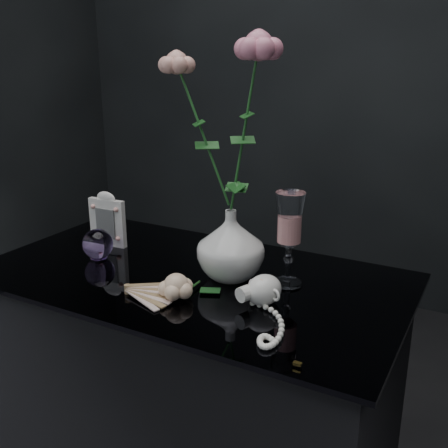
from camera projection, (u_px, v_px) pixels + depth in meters
The scene contains 9 objects.
table at pixel (193, 404), 1.41m from camera, with size 1.05×0.58×0.76m.
vase at pixel (231, 245), 1.25m from camera, with size 0.16×0.16×0.17m, color white.
wine_glass at pixel (289, 239), 1.21m from camera, with size 0.07×0.07×0.22m, color white, non-canonical shape.
picture_frame at pixel (107, 219), 1.48m from camera, with size 0.12×0.09×0.16m, color silver, non-canonical shape.
paperweight at pixel (98, 244), 1.39m from camera, with size 0.08×0.08×0.08m, color #A17BC8, non-canonical shape.
paper_fan at pixel (127, 288), 1.19m from camera, with size 0.24×0.19×0.03m, color #F3E2C2, non-canonical shape.
loose_rose at pixel (176, 286), 1.16m from camera, with size 0.13×0.17×0.06m, color #FFC9A4, non-canonical shape.
pearl_jar at pixel (264, 289), 1.13m from camera, with size 0.23×0.24×0.07m, color white, non-canonical shape.
roses at pixel (224, 118), 1.18m from camera, with size 0.26×0.12×0.45m.
Camera 1 is at (0.65, -0.96, 1.28)m, focal length 42.00 mm.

